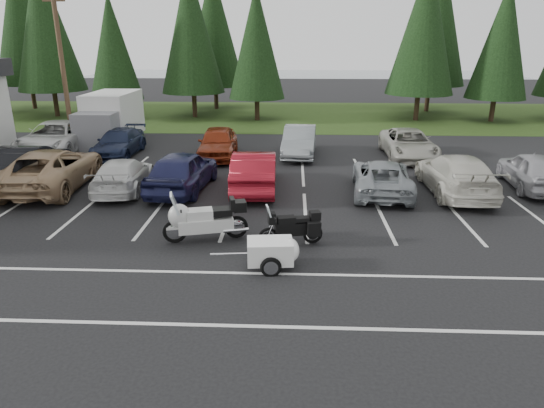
{
  "coord_description": "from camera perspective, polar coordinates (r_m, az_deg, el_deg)",
  "views": [
    {
      "loc": [
        2.7,
        -15.11,
        6.01
      ],
      "look_at": [
        2.08,
        -0.5,
        0.94
      ],
      "focal_mm": 32.0,
      "sensor_mm": 36.0,
      "label": 1
    }
  ],
  "objects": [
    {
      "name": "ground",
      "position": [
        16.48,
        -7.16,
        -2.41
      ],
      "size": [
        120.0,
        120.0,
        0.0
      ],
      "primitive_type": "plane",
      "color": "black",
      "rests_on": "ground"
    },
    {
      "name": "grass_strip",
      "position": [
        39.66,
        -1.5,
        10.4
      ],
      "size": [
        80.0,
        16.0,
        0.01
      ],
      "primitive_type": "cube",
      "color": "#223912",
      "rests_on": "ground"
    },
    {
      "name": "lake_water",
      "position": [
        70.38,
        3.62,
        14.18
      ],
      "size": [
        70.0,
        50.0,
        0.02
      ],
      "primitive_type": "cube",
      "color": "slate",
      "rests_on": "ground"
    },
    {
      "name": "utility_pole",
      "position": [
        29.97,
        -23.48,
        15.11
      ],
      "size": [
        1.6,
        0.26,
        9.0
      ],
      "color": "#473321",
      "rests_on": "ground"
    },
    {
      "name": "box_truck",
      "position": [
        29.96,
        -18.76,
        9.37
      ],
      "size": [
        2.4,
        5.6,
        2.9
      ],
      "primitive_type": null,
      "color": "silver",
      "rests_on": "ground"
    },
    {
      "name": "stall_markings",
      "position": [
        18.33,
        -6.16,
        -0.11
      ],
      "size": [
        32.0,
        16.0,
        0.01
      ],
      "primitive_type": "cube",
      "color": "silver",
      "rests_on": "ground"
    },
    {
      "name": "conifer_2",
      "position": [
        42.28,
        -25.21,
        18.7
      ],
      "size": [
        5.1,
        5.1,
        11.89
      ],
      "color": "#332316",
      "rests_on": "ground"
    },
    {
      "name": "conifer_3",
      "position": [
        38.83,
        -18.25,
        17.12
      ],
      "size": [
        3.87,
        3.87,
        9.02
      ],
      "color": "#332316",
      "rests_on": "ground"
    },
    {
      "name": "conifer_4",
      "position": [
        38.79,
        -9.56,
        19.64
      ],
      "size": [
        4.8,
        4.8,
        11.17
      ],
      "color": "#332316",
      "rests_on": "ground"
    },
    {
      "name": "conifer_5",
      "position": [
        36.81,
        -1.85,
        18.52
      ],
      "size": [
        4.14,
        4.14,
        9.63
      ],
      "color": "#332316",
      "rests_on": "ground"
    },
    {
      "name": "conifer_6",
      "position": [
        38.36,
        17.5,
        19.35
      ],
      "size": [
        4.93,
        4.93,
        11.48
      ],
      "color": "#332316",
      "rests_on": "ground"
    },
    {
      "name": "conifer_7",
      "position": [
        39.77,
        25.51,
        17.08
      ],
      "size": [
        4.27,
        4.27,
        9.94
      ],
      "color": "#332316",
      "rests_on": "ground"
    },
    {
      "name": "conifer_back_a",
      "position": [
        47.86,
        -27.39,
        18.54
      ],
      "size": [
        5.28,
        5.28,
        12.3
      ],
      "color": "#332316",
      "rests_on": "ground"
    },
    {
      "name": "conifer_back_b",
      "position": [
        43.14,
        -6.9,
        20.0
      ],
      "size": [
        4.97,
        4.97,
        11.58
      ],
      "color": "#332316",
      "rests_on": "ground"
    },
    {
      "name": "conifer_back_c",
      "position": [
        43.43,
        18.72,
        20.14
      ],
      "size": [
        5.5,
        5.5,
        12.81
      ],
      "color": "#332316",
      "rests_on": "ground"
    },
    {
      "name": "car_near_1",
      "position": [
        23.33,
        -26.83,
        4.22
      ],
      "size": [
        1.83,
        5.06,
        1.66
      ],
      "primitive_type": "imported",
      "rotation": [
        0.0,
        0.0,
        3.16
      ],
      "color": "black",
      "rests_on": "ground"
    },
    {
      "name": "car_near_2",
      "position": [
        22.05,
        -24.52,
        3.8
      ],
      "size": [
        3.09,
        6.14,
        1.67
      ],
      "primitive_type": "imported",
      "rotation": [
        0.0,
        0.0,
        3.2
      ],
      "color": "#A1815D",
      "rests_on": "ground"
    },
    {
      "name": "car_near_3",
      "position": [
        20.74,
        -17.14,
        3.32
      ],
      "size": [
        2.22,
        4.69,
        1.32
      ],
      "primitive_type": "imported",
      "rotation": [
        0.0,
        0.0,
        3.22
      ],
      "color": "silver",
      "rests_on": "ground"
    },
    {
      "name": "car_near_4",
      "position": [
        20.09,
        -10.51,
        3.89
      ],
      "size": [
        2.46,
        5.1,
        1.68
      ],
      "primitive_type": "imported",
      "rotation": [
        0.0,
        0.0,
        3.04
      ],
      "color": "#1C1E47",
      "rests_on": "ground"
    },
    {
      "name": "car_near_5",
      "position": [
        19.89,
        -2.05,
        3.96
      ],
      "size": [
        1.86,
        4.98,
        1.62
      ],
      "primitive_type": "imported",
      "rotation": [
        0.0,
        0.0,
        3.17
      ],
      "color": "maroon",
      "rests_on": "ground"
    },
    {
      "name": "car_near_6",
      "position": [
        19.96,
        12.82,
        3.13
      ],
      "size": [
        2.69,
        5.03,
        1.34
      ],
      "primitive_type": "imported",
      "rotation": [
        0.0,
        0.0,
        3.04
      ],
      "color": "gray",
      "rests_on": "ground"
    },
    {
      "name": "car_near_7",
      "position": [
        20.75,
        20.83,
        3.29
      ],
      "size": [
        2.25,
        5.48,
        1.59
      ],
      "primitive_type": "imported",
      "rotation": [
        0.0,
        0.0,
        3.14
      ],
      "color": "beige",
      "rests_on": "ground"
    },
    {
      "name": "car_near_8",
      "position": [
        22.74,
        28.41,
        3.49
      ],
      "size": [
        2.26,
        4.72,
        1.55
      ],
      "primitive_type": "imported",
      "rotation": [
        0.0,
        0.0,
        3.05
      ],
      "color": "#9F9EA3",
      "rests_on": "ground"
    },
    {
      "name": "car_far_0",
      "position": [
        28.84,
        -24.1,
        7.13
      ],
      "size": [
        3.05,
        6.14,
        1.67
      ],
      "primitive_type": "imported",
      "rotation": [
        0.0,
        0.0,
        0.05
      ],
      "color": "silver",
      "rests_on": "ground"
    },
    {
      "name": "car_far_1",
      "position": [
        27.08,
        -17.57,
        6.88
      ],
      "size": [
        1.92,
        4.68,
        1.36
      ],
      "primitive_type": "imported",
      "rotation": [
        0.0,
        0.0,
        -0.0
      ],
      "color": "#161F39",
      "rests_on": "ground"
    },
    {
      "name": "car_far_2",
      "position": [
        25.47,
        -6.4,
        7.18
      ],
      "size": [
        2.07,
        4.71,
        1.58
      ],
      "primitive_type": "imported",
      "rotation": [
        0.0,
        0.0,
        0.05
      ],
      "color": "maroon",
      "rests_on": "ground"
    },
    {
      "name": "car_far_3",
      "position": [
        25.83,
        3.25,
        7.38
      ],
      "size": [
        1.94,
        4.76,
        1.54
      ],
      "primitive_type": "imported",
      "rotation": [
        0.0,
        0.0,
        -0.07
      ],
      "color": "gray",
      "rests_on": "ground"
    },
    {
      "name": "car_far_4",
      "position": [
        26.28,
        15.76,
        6.8
      ],
      "size": [
        2.45,
        5.23,
        1.45
      ],
      "primitive_type": "imported",
      "rotation": [
        0.0,
        0.0,
        -0.01
      ],
      "color": "#A5A397",
      "rests_on": "ground"
    },
    {
      "name": "touring_motorcycle",
      "position": [
        14.96,
        -7.85,
        -1.42
      ],
      "size": [
        3.03,
        1.59,
        1.61
      ],
      "primitive_type": null,
      "rotation": [
        0.0,
        0.0,
        0.25
      ],
      "color": "silver",
      "rests_on": "ground"
    },
    {
      "name": "cargo_trailer",
      "position": [
        13.23,
        -0.24,
        -5.91
      ],
      "size": [
        1.87,
        1.17,
        0.83
      ],
      "primitive_type": null,
      "rotation": [
        0.0,
        0.0,
        0.1
      ],
      "color": "white",
      "rests_on": "ground"
    },
    {
      "name": "adventure_motorcycle",
      "position": [
        14.55,
        2.22,
        -2.41
      ],
      "size": [
        2.32,
        1.25,
        1.34
      ],
      "primitive_type": null,
      "rotation": [
        0.0,
        0.0,
        0.23
      ],
      "color": "black",
      "rests_on": "ground"
    }
  ]
}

